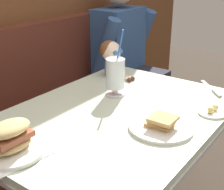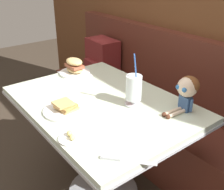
{
  "view_description": "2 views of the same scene",
  "coord_description": "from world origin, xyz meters",
  "px_view_note": "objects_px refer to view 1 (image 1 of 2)",
  "views": [
    {
      "loc": [
        -0.99,
        -0.54,
        1.33
      ],
      "look_at": [
        -0.01,
        0.19,
        0.82
      ],
      "focal_mm": 51.1,
      "sensor_mm": 36.0,
      "label": 1
    },
    {
      "loc": [
        1.18,
        -0.65,
        1.49
      ],
      "look_at": [
        0.08,
        0.2,
        0.8
      ],
      "focal_mm": 44.42,
      "sensor_mm": 36.0,
      "label": 2
    }
  ],
  "objects_px": {
    "sandwich_plate": "(11,141)",
    "seated_doll": "(111,53)",
    "butter_knife": "(214,91)",
    "diner_patron": "(123,48)",
    "milkshake_glass": "(115,75)",
    "butter_saucer": "(212,112)",
    "toast_plate": "(161,125)"
  },
  "relations": [
    {
      "from": "sandwich_plate",
      "to": "seated_doll",
      "type": "relative_size",
      "value": 1.02
    },
    {
      "from": "sandwich_plate",
      "to": "butter_knife",
      "type": "bearing_deg",
      "value": -20.43
    },
    {
      "from": "sandwich_plate",
      "to": "diner_patron",
      "type": "bearing_deg",
      "value": 19.75
    },
    {
      "from": "milkshake_glass",
      "to": "butter_saucer",
      "type": "xyz_separation_m",
      "value": [
        0.08,
        -0.45,
        -0.09
      ]
    },
    {
      "from": "diner_patron",
      "to": "sandwich_plate",
      "type": "bearing_deg",
      "value": -160.25
    },
    {
      "from": "milkshake_glass",
      "to": "seated_doll",
      "type": "height_order",
      "value": "milkshake_glass"
    },
    {
      "from": "milkshake_glass",
      "to": "sandwich_plate",
      "type": "xyz_separation_m",
      "value": [
        -0.61,
        -0.02,
        -0.05
      ]
    },
    {
      "from": "milkshake_glass",
      "to": "butter_saucer",
      "type": "bearing_deg",
      "value": -80.22
    },
    {
      "from": "sandwich_plate",
      "to": "butter_knife",
      "type": "xyz_separation_m",
      "value": [
        0.94,
        -0.35,
        -0.04
      ]
    },
    {
      "from": "toast_plate",
      "to": "seated_doll",
      "type": "distance_m",
      "value": 0.66
    },
    {
      "from": "seated_doll",
      "to": "butter_knife",
      "type": "bearing_deg",
      "value": -79.02
    },
    {
      "from": "sandwich_plate",
      "to": "butter_saucer",
      "type": "xyz_separation_m",
      "value": [
        0.69,
        -0.43,
        -0.04
      ]
    },
    {
      "from": "milkshake_glass",
      "to": "butter_knife",
      "type": "distance_m",
      "value": 0.5
    },
    {
      "from": "milkshake_glass",
      "to": "butter_knife",
      "type": "bearing_deg",
      "value": -48.56
    },
    {
      "from": "sandwich_plate",
      "to": "butter_saucer",
      "type": "height_order",
      "value": "sandwich_plate"
    },
    {
      "from": "toast_plate",
      "to": "sandwich_plate",
      "type": "distance_m",
      "value": 0.55
    },
    {
      "from": "diner_patron",
      "to": "butter_knife",
      "type": "bearing_deg",
      "value": -116.63
    },
    {
      "from": "butter_saucer",
      "to": "butter_knife",
      "type": "bearing_deg",
      "value": 18.4
    },
    {
      "from": "diner_patron",
      "to": "seated_doll",
      "type": "bearing_deg",
      "value": -151.69
    },
    {
      "from": "milkshake_glass",
      "to": "sandwich_plate",
      "type": "height_order",
      "value": "milkshake_glass"
    },
    {
      "from": "seated_doll",
      "to": "diner_patron",
      "type": "distance_m",
      "value": 0.61
    },
    {
      "from": "sandwich_plate",
      "to": "butter_knife",
      "type": "distance_m",
      "value": 1.0
    },
    {
      "from": "seated_doll",
      "to": "diner_patron",
      "type": "height_order",
      "value": "diner_patron"
    },
    {
      "from": "diner_patron",
      "to": "toast_plate",
      "type": "bearing_deg",
      "value": -138.47
    },
    {
      "from": "toast_plate",
      "to": "seated_doll",
      "type": "bearing_deg",
      "value": 53.68
    },
    {
      "from": "seated_doll",
      "to": "sandwich_plate",
      "type": "bearing_deg",
      "value": -166.23
    },
    {
      "from": "milkshake_glass",
      "to": "diner_patron",
      "type": "distance_m",
      "value": 0.88
    },
    {
      "from": "butter_saucer",
      "to": "diner_patron",
      "type": "relative_size",
      "value": 0.15
    },
    {
      "from": "butter_knife",
      "to": "seated_doll",
      "type": "height_order",
      "value": "seated_doll"
    },
    {
      "from": "toast_plate",
      "to": "milkshake_glass",
      "type": "distance_m",
      "value": 0.39
    },
    {
      "from": "butter_knife",
      "to": "seated_doll",
      "type": "relative_size",
      "value": 0.84
    },
    {
      "from": "sandwich_plate",
      "to": "butter_knife",
      "type": "height_order",
      "value": "sandwich_plate"
    }
  ]
}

